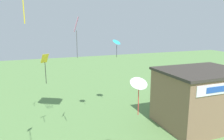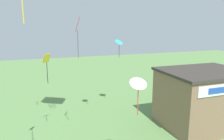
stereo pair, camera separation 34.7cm
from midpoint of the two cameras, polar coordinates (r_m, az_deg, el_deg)
name	(u,v)px [view 2 (the right image)]	position (r m, az deg, el deg)	size (l,w,h in m)	color
seaside_building	(203,98)	(22.83, 23.00, -6.75)	(7.87, 6.12, 5.46)	#84664C
kite_pink_diamond	(77,29)	(16.16, -8.41, 10.62)	(0.55, 0.86, 2.97)	pink
kite_cyan_delta	(119,42)	(23.89, 2.30, 7.24)	(1.20, 1.15, 1.96)	#2DB2C6
kite_yellow_diamond	(47,63)	(18.24, -16.17, 1.81)	(0.69, 0.62, 2.43)	yellow
kite_white_delta	(138,84)	(12.73, 7.66, -3.61)	(1.09, 1.00, 2.27)	white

